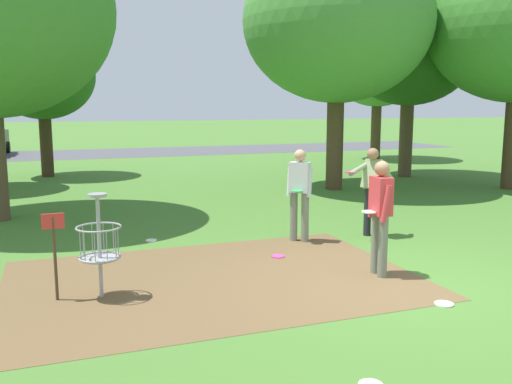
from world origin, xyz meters
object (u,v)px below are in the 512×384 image
(player_waiting_left, at_px, (380,211))
(frisbee_far_left, at_px, (151,240))
(player_foreground_watching, at_px, (300,190))
(tree_near_right, at_px, (410,49))
(player_throwing, at_px, (373,186))
(frisbee_far_right, at_px, (278,256))
(disc_golf_basket, at_px, (94,242))
(frisbee_scattered_a, at_px, (444,304))
(tree_mid_right, at_px, (337,22))
(tree_mid_center, at_px, (42,76))
(tree_mid_left, at_px, (378,66))

(player_waiting_left, distance_m, frisbee_far_left, 4.42)
(player_waiting_left, bearing_deg, player_foreground_watching, 95.96)
(player_foreground_watching, height_order, tree_near_right, tree_near_right)
(player_foreground_watching, bearing_deg, frisbee_far_left, 159.47)
(player_foreground_watching, xyz_separation_m, player_throwing, (1.46, -0.15, 0.02))
(player_waiting_left, height_order, frisbee_far_right, player_waiting_left)
(disc_golf_basket, distance_m, frisbee_far_left, 3.16)
(frisbee_far_right, bearing_deg, tree_near_right, 44.61)
(frisbee_scattered_a, height_order, tree_near_right, tree_near_right)
(frisbee_far_right, xyz_separation_m, tree_near_right, (8.19, 8.08, 4.36))
(player_waiting_left, relative_size, tree_near_right, 0.27)
(frisbee_far_left, relative_size, tree_mid_right, 0.03)
(tree_mid_center, xyz_separation_m, tree_mid_right, (8.07, -6.10, 1.38))
(player_throwing, bearing_deg, tree_mid_right, 68.59)
(player_foreground_watching, relative_size, player_throwing, 1.00)
(tree_mid_right, bearing_deg, tree_near_right, 25.04)
(disc_golf_basket, xyz_separation_m, frisbee_far_right, (3.00, 0.99, -0.74))
(frisbee_far_right, height_order, tree_mid_right, tree_mid_right)
(disc_golf_basket, bearing_deg, tree_near_right, 39.04)
(player_waiting_left, xyz_separation_m, tree_mid_right, (3.42, 7.76, 3.89))
(player_throwing, relative_size, tree_mid_right, 0.24)
(player_throwing, distance_m, tree_mid_right, 7.16)
(player_throwing, bearing_deg, disc_golf_basket, -161.92)
(disc_golf_basket, height_order, player_throwing, player_throwing)
(player_throwing, distance_m, frisbee_far_left, 4.31)
(tree_mid_left, bearing_deg, player_waiting_left, -122.18)
(player_foreground_watching, xyz_separation_m, tree_mid_right, (3.66, 5.46, 3.89))
(player_foreground_watching, distance_m, tree_mid_center, 12.62)
(tree_mid_right, bearing_deg, frisbee_scattered_a, -110.00)
(player_waiting_left, height_order, frisbee_scattered_a, player_waiting_left)
(disc_golf_basket, distance_m, tree_mid_center, 13.71)
(tree_near_right, bearing_deg, player_foreground_watching, -135.77)
(frisbee_far_left, bearing_deg, tree_mid_center, 99.73)
(tree_near_right, bearing_deg, frisbee_far_left, -148.00)
(tree_mid_left, distance_m, tree_mid_right, 9.61)
(disc_golf_basket, relative_size, player_throwing, 0.81)
(tree_mid_left, bearing_deg, tree_near_right, -112.74)
(player_foreground_watching, xyz_separation_m, frisbee_scattered_a, (0.34, -3.66, -0.96))
(frisbee_far_right, distance_m, tree_mid_center, 13.40)
(disc_golf_basket, relative_size, frisbee_scattered_a, 5.78)
(disc_golf_basket, xyz_separation_m, player_throwing, (5.24, 1.71, 0.23))
(player_waiting_left, xyz_separation_m, tree_mid_center, (-4.64, 13.86, 2.51))
(frisbee_far_left, distance_m, tree_mid_right, 9.10)
(frisbee_scattered_a, distance_m, tree_near_right, 13.68)
(player_foreground_watching, xyz_separation_m, tree_mid_left, (9.77, 12.85, 3.24))
(frisbee_far_left, height_order, tree_mid_center, tree_mid_center)
(frisbee_far_right, bearing_deg, disc_golf_basket, -161.66)
(frisbee_far_left, relative_size, frisbee_far_right, 0.92)
(tree_near_right, xyz_separation_m, tree_mid_right, (-3.74, -1.75, 0.49))
(disc_golf_basket, distance_m, frisbee_far_right, 3.24)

